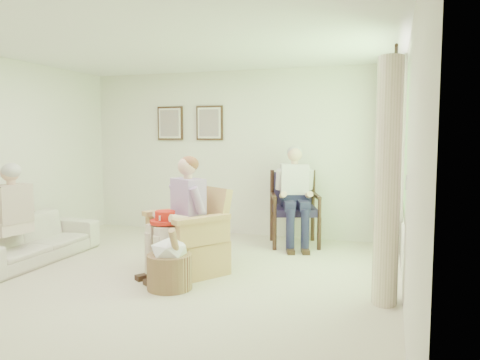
% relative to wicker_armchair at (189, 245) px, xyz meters
% --- Properties ---
extents(floor, '(5.50, 5.50, 0.00)m').
position_rel_wicker_armchair_xyz_m(floor, '(-0.15, -0.55, -0.31)').
color(floor, beige).
rests_on(floor, ground).
extents(back_wall, '(5.00, 0.04, 2.60)m').
position_rel_wicker_armchair_xyz_m(back_wall, '(-0.15, 2.20, 0.99)').
color(back_wall, silver).
rests_on(back_wall, ground).
extents(right_wall, '(0.04, 5.50, 2.60)m').
position_rel_wicker_armchair_xyz_m(right_wall, '(2.35, -0.55, 0.99)').
color(right_wall, silver).
rests_on(right_wall, ground).
extents(ceiling, '(5.00, 5.50, 0.02)m').
position_rel_wicker_armchair_xyz_m(ceiling, '(-0.15, -0.55, 2.29)').
color(ceiling, white).
rests_on(ceiling, back_wall).
extents(window, '(0.13, 2.50, 1.63)m').
position_rel_wicker_armchair_xyz_m(window, '(2.32, 0.65, 1.27)').
color(window, '#2D6B23').
rests_on(window, right_wall).
extents(curtain_left, '(0.34, 0.34, 2.30)m').
position_rel_wicker_armchair_xyz_m(curtain_left, '(2.18, -0.33, 0.84)').
color(curtain_left, beige).
rests_on(curtain_left, ground).
extents(curtain_right, '(0.34, 0.34, 2.30)m').
position_rel_wicker_armchair_xyz_m(curtain_right, '(2.18, 1.63, 0.84)').
color(curtain_right, beige).
rests_on(curtain_right, ground).
extents(framed_print_left, '(0.45, 0.05, 0.55)m').
position_rel_wicker_armchair_xyz_m(framed_print_left, '(-1.30, 2.16, 1.47)').
color(framed_print_left, '#382114').
rests_on(framed_print_left, back_wall).
extents(framed_print_right, '(0.45, 0.05, 0.55)m').
position_rel_wicker_armchair_xyz_m(framed_print_right, '(-0.60, 2.16, 1.47)').
color(framed_print_right, '#382114').
rests_on(framed_print_right, back_wall).
extents(wicker_armchair, '(0.77, 0.77, 0.99)m').
position_rel_wicker_armchair_xyz_m(wicker_armchair, '(0.00, 0.00, 0.00)').
color(wicker_armchair, tan).
rests_on(wicker_armchair, ground).
extents(wood_armchair, '(0.67, 0.63, 1.04)m').
position_rel_wicker_armchair_xyz_m(wood_armchair, '(0.90, 1.79, 0.26)').
color(wood_armchair, black).
rests_on(wood_armchair, ground).
extents(sofa, '(1.91, 0.75, 0.56)m').
position_rel_wicker_armchair_xyz_m(sofa, '(-2.10, -0.21, -0.03)').
color(sofa, beige).
rests_on(sofa, ground).
extents(person_wicker, '(0.40, 0.63, 1.32)m').
position_rel_wicker_armchair_xyz_m(person_wicker, '(0.00, -0.13, 0.46)').
color(person_wicker, beige).
rests_on(person_wicker, ground).
extents(person_dark, '(0.40, 0.63, 1.40)m').
position_rel_wicker_armchair_xyz_m(person_dark, '(0.90, 1.62, 0.52)').
color(person_dark, '#191938').
rests_on(person_dark, ground).
extents(person_sofa, '(0.42, 0.62, 1.23)m').
position_rel_wicker_armchair_xyz_m(person_sofa, '(-2.10, -0.53, 0.38)').
color(person_sofa, beige).
rests_on(person_sofa, ground).
extents(red_hat, '(0.33, 0.33, 0.14)m').
position_rel_wicker_armchair_xyz_m(red_hat, '(-0.14, -0.30, 0.36)').
color(red_hat, red).
rests_on(red_hat, person_wicker).
extents(hatbox, '(0.56, 0.56, 0.69)m').
position_rel_wicker_armchair_xyz_m(hatbox, '(0.06, -0.61, -0.05)').
color(hatbox, tan).
rests_on(hatbox, ground).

